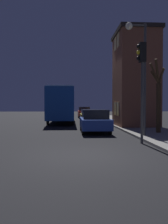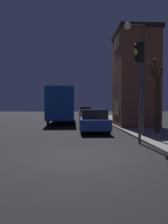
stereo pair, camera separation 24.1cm
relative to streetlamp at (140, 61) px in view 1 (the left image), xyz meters
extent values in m
plane|color=black|center=(-3.23, -4.20, -4.22)|extent=(120.00, 120.00, 0.00)
cube|color=brown|center=(1.54, 6.05, -0.37)|extent=(3.08, 3.78, 7.47)
cube|color=black|center=(1.54, 6.05, 3.52)|extent=(3.32, 4.02, 0.30)
cube|color=#F2D172|center=(-0.02, 5.51, -2.70)|extent=(0.03, 0.70, 1.10)
cube|color=#F2D172|center=(-0.02, 6.59, -2.70)|extent=(0.03, 0.70, 1.10)
cube|color=#F2D172|center=(-0.02, 5.51, 2.77)|extent=(0.03, 0.70, 1.10)
cube|color=#F2D172|center=(-0.02, 6.59, 2.77)|extent=(0.03, 0.70, 1.10)
cylinder|color=#38383A|center=(0.30, 0.00, -1.04)|extent=(0.14, 0.14, 6.13)
cylinder|color=#38383A|center=(-0.15, 0.00, 1.93)|extent=(0.90, 0.09, 0.09)
sphere|color=#F4EAC6|center=(-0.60, 0.00, 1.88)|extent=(0.39, 0.39, 0.39)
cylinder|color=#38383A|center=(-0.46, -1.88, -2.34)|extent=(0.12, 0.12, 3.77)
cube|color=black|center=(-0.46, -1.88, 0.00)|extent=(0.30, 0.24, 0.90)
sphere|color=black|center=(-0.64, -1.88, 0.27)|extent=(0.20, 0.20, 0.20)
sphere|color=yellow|center=(-0.64, -1.88, 0.00)|extent=(0.20, 0.20, 0.20)
sphere|color=black|center=(-0.64, -1.88, -0.27)|extent=(0.20, 0.20, 0.20)
cylinder|color=#382819|center=(1.59, 1.23, -2.60)|extent=(0.29, 0.29, 3.01)
cylinder|color=#382819|center=(1.32, 1.17, -0.73)|extent=(0.66, 0.26, 0.79)
cylinder|color=#382819|center=(1.35, 0.86, -0.44)|extent=(0.68, 0.90, 1.39)
cylinder|color=#382819|center=(1.22, 0.95, -0.54)|extent=(0.88, 0.69, 1.17)
cylinder|color=#382819|center=(1.65, 1.00, -0.67)|extent=(0.27, 0.61, 0.92)
cylinder|color=#382819|center=(1.68, 1.57, -0.75)|extent=(0.30, 0.78, 0.76)
cube|color=#194793|center=(-4.74, 11.32, -2.28)|extent=(2.47, 9.75, 2.93)
cube|color=black|center=(-4.74, 11.32, -1.75)|extent=(2.49, 8.97, 1.05)
cube|color=#B2B2B2|center=(-4.74, 11.32, -0.76)|extent=(2.35, 9.26, 0.12)
cylinder|color=black|center=(-3.60, 14.49, -3.74)|extent=(0.18, 0.96, 0.96)
cylinder|color=black|center=(-5.89, 14.49, -3.74)|extent=(0.18, 0.96, 0.96)
cylinder|color=black|center=(-3.60, 8.16, -3.74)|extent=(0.18, 0.96, 0.96)
cylinder|color=black|center=(-5.89, 8.16, -3.74)|extent=(0.18, 0.96, 0.96)
cube|color=navy|center=(-2.21, 2.56, -3.62)|extent=(1.81, 3.91, 0.65)
cube|color=black|center=(-2.21, 2.36, -3.01)|extent=(1.60, 2.04, 0.58)
cylinder|color=black|center=(-1.39, 3.83, -3.94)|extent=(0.18, 0.57, 0.57)
cylinder|color=black|center=(-3.03, 3.83, -3.94)|extent=(0.18, 0.57, 0.57)
cylinder|color=black|center=(-1.39, 1.28, -3.94)|extent=(0.18, 0.57, 0.57)
cylinder|color=black|center=(-3.03, 1.28, -3.94)|extent=(0.18, 0.57, 0.57)
cube|color=olive|center=(-1.86, 11.70, -3.62)|extent=(1.78, 4.32, 0.58)
cube|color=black|center=(-1.86, 11.48, -3.09)|extent=(1.57, 2.25, 0.49)
cylinder|color=black|center=(-1.06, 13.10, -3.91)|extent=(0.18, 0.63, 0.63)
cylinder|color=black|center=(-2.66, 13.10, -3.91)|extent=(0.18, 0.63, 0.63)
cylinder|color=black|center=(-1.06, 10.29, -3.91)|extent=(0.18, 0.63, 0.63)
cylinder|color=black|center=(-2.66, 10.29, -3.91)|extent=(0.18, 0.63, 0.63)
cube|color=#B21E19|center=(-1.87, 20.07, -3.55)|extent=(1.74, 3.83, 0.74)
cube|color=black|center=(-1.87, 19.88, -2.90)|extent=(1.53, 1.99, 0.57)
cylinder|color=black|center=(-1.09, 21.32, -3.92)|extent=(0.18, 0.60, 0.60)
cylinder|color=black|center=(-2.65, 21.32, -3.92)|extent=(0.18, 0.60, 0.60)
cylinder|color=black|center=(-1.09, 18.83, -3.92)|extent=(0.18, 0.60, 0.60)
cylinder|color=black|center=(-2.65, 18.83, -3.92)|extent=(0.18, 0.60, 0.60)
camera|label=1|loc=(-3.75, -11.83, -2.47)|focal=35.00mm
camera|label=2|loc=(-3.51, -11.84, -2.47)|focal=35.00mm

